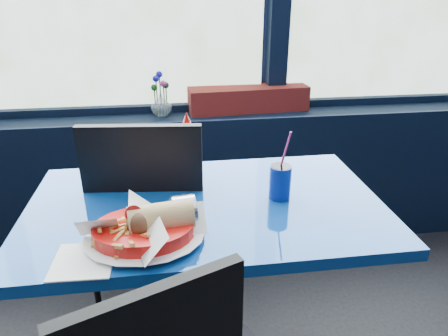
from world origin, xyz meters
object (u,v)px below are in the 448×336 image
flower_vase (161,103)px  chair_near_back (146,214)px  planter_box (248,99)px  ketchup_bottle (188,148)px  near_table (207,247)px  food_basket (146,229)px  soda_cup (280,181)px

flower_vase → chair_near_back: bearing=-97.2°
planter_box → ketchup_bottle: 0.76m
ketchup_bottle → near_table: bearing=-79.0°
planter_box → food_basket: 1.21m
planter_box → flower_vase: flower_vase is taller
chair_near_back → planter_box: bearing=-124.0°
near_table → chair_near_back: size_ratio=1.20×
flower_vase → food_basket: bearing=-92.2°
chair_near_back → food_basket: 0.50m
flower_vase → soda_cup: bearing=-64.7°
ketchup_bottle → flower_vase: bearing=99.4°
chair_near_back → food_basket: bearing=100.7°
chair_near_back → flower_vase: (0.08, 0.62, 0.30)m
near_table → planter_box: size_ratio=1.86×
soda_cup → near_table: bearing=-179.2°
near_table → food_basket: size_ratio=3.32×
near_table → flower_vase: bearing=99.8°
flower_vase → soda_cup: 0.96m
flower_vase → ketchup_bottle: bearing=-80.6°
near_table → food_basket: (-0.19, -0.20, 0.22)m
planter_box → ketchup_bottle: ketchup_bottle is taller
near_table → planter_box: (0.32, 0.90, 0.30)m
near_table → food_basket: bearing=-134.0°
planter_box → soda_cup: (-0.06, -0.90, -0.05)m
chair_near_back → flower_vase: flower_vase is taller
near_table → soda_cup: size_ratio=4.75×
soda_cup → ketchup_bottle: bearing=143.0°
flower_vase → food_basket: flower_vase is taller
near_table → soda_cup: bearing=0.8°
chair_near_back → planter_box: chair_near_back is taller
flower_vase → ketchup_bottle: flower_vase is taller
planter_box → flower_vase: bearing=-179.6°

